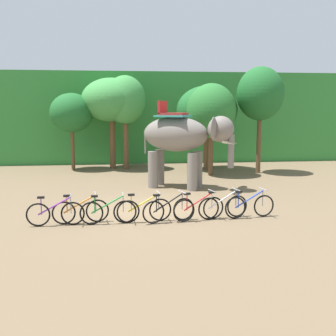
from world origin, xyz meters
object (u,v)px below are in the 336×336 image
(elephant, at_px, (183,138))
(bike_green, at_px, (108,212))
(tree_right, at_px, (72,113))
(bike_black, at_px, (169,210))
(bike_yellow, at_px, (144,210))
(tree_center, at_px, (112,100))
(bike_blue, at_px, (250,206))
(bike_red, at_px, (199,208))
(bike_purple, at_px, (55,213))
(tree_center_left, at_px, (125,101))
(bike_white, at_px, (223,206))
(bike_orange, at_px, (81,211))
(tree_left, at_px, (260,94))
(tree_far_right, at_px, (207,111))
(tree_far_left, at_px, (211,111))

(elephant, distance_m, bike_green, 6.38)
(tree_right, bearing_deg, bike_black, -70.04)
(bike_yellow, bearing_deg, tree_center, 95.65)
(bike_blue, bearing_deg, tree_center, 111.63)
(elephant, height_order, bike_red, elephant)
(tree_center, relative_size, bike_purple, 3.02)
(tree_center_left, relative_size, bike_yellow, 3.10)
(bike_black, relative_size, bike_white, 0.99)
(bike_black, xyz_separation_m, bike_red, (0.95, 0.07, 0.00))
(bike_white, bearing_deg, tree_right, 117.91)
(bike_yellow, relative_size, bike_blue, 1.00)
(tree_right, distance_m, elephant, 8.11)
(bike_green, xyz_separation_m, bike_yellow, (1.09, 0.10, 0.00))
(tree_center, relative_size, bike_orange, 3.04)
(bike_black, relative_size, bike_blue, 0.98)
(tree_left, distance_m, bike_purple, 13.45)
(bike_green, relative_size, bike_red, 1.02)
(tree_left, height_order, bike_black, tree_left)
(tree_far_right, relative_size, bike_yellow, 2.76)
(bike_blue, bearing_deg, bike_purple, -178.10)
(bike_orange, bearing_deg, bike_purple, -165.72)
(tree_center_left, distance_m, bike_red, 11.81)
(tree_center_left, distance_m, bike_orange, 11.63)
(bike_orange, bearing_deg, tree_far_left, 54.66)
(tree_left, distance_m, bike_white, 10.37)
(elephant, bearing_deg, tree_center, 116.48)
(tree_center_left, bearing_deg, bike_black, -84.28)
(tree_center, bearing_deg, bike_white, -72.19)
(elephant, xyz_separation_m, bike_red, (-0.30, -5.21, -1.82))
(bike_green, bearing_deg, tree_far_right, 63.21)
(tree_center, xyz_separation_m, bike_white, (3.64, -11.32, -3.52))
(tree_left, xyz_separation_m, bike_black, (-5.93, -8.92, -3.80))
(tree_left, height_order, bike_white, tree_left)
(tree_center_left, xyz_separation_m, elephant, (2.36, -5.88, -1.68))
(tree_center_left, bearing_deg, tree_far_right, -10.36)
(tree_center, xyz_separation_m, tree_left, (7.81, -2.63, 0.29))
(tree_far_right, distance_m, bike_red, 10.95)
(bike_green, bearing_deg, bike_black, 0.32)
(elephant, relative_size, bike_red, 2.46)
(tree_right, xyz_separation_m, elephant, (5.35, -6.01, -0.99))
(tree_right, height_order, bike_black, tree_right)
(tree_left, relative_size, bike_blue, 3.31)
(tree_center_left, height_order, bike_yellow, tree_center_left)
(tree_right, height_order, bike_blue, tree_right)
(tree_far_left, relative_size, tree_far_right, 1.00)
(tree_center, bearing_deg, bike_purple, -97.44)
(tree_far_right, bearing_deg, bike_yellow, -111.96)
(bike_white, bearing_deg, bike_red, -169.39)
(tree_center_left, relative_size, bike_purple, 3.08)
(bike_green, bearing_deg, bike_yellow, 5.22)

